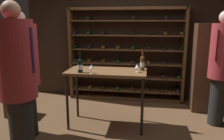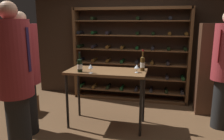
% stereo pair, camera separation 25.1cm
% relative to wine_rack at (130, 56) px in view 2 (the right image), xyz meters
% --- Properties ---
extents(ground_plane, '(9.75, 9.75, 0.00)m').
position_rel_wine_rack_xyz_m(ground_plane, '(-0.01, -1.66, -1.03)').
color(ground_plane, brown).
extents(back_wall, '(4.78, 0.10, 2.92)m').
position_rel_wine_rack_xyz_m(back_wall, '(-0.01, 0.21, 0.42)').
color(back_wall, '#332319').
rests_on(back_wall, ground).
extents(wine_rack, '(2.63, 0.32, 2.12)m').
position_rel_wine_rack_xyz_m(wine_rack, '(0.00, 0.00, 0.00)').
color(wine_rack, brown).
rests_on(wine_rack, ground).
extents(tasting_table, '(1.34, 0.64, 1.00)m').
position_rel_wine_rack_xyz_m(tasting_table, '(-0.19, -1.42, -0.15)').
color(tasting_table, brown).
rests_on(tasting_table, ground).
extents(person_host_in_suit, '(0.47, 0.46, 2.04)m').
position_rel_wine_rack_xyz_m(person_host_in_suit, '(-1.08, -2.62, 0.10)').
color(person_host_in_suit, black).
rests_on(person_host_in_suit, ground).
extents(person_guest_plum_blouse, '(0.48, 0.48, 1.96)m').
position_rel_wine_rack_xyz_m(person_guest_plum_blouse, '(-1.38, -1.97, 0.05)').
color(person_guest_plum_blouse, black).
rests_on(person_guest_plum_blouse, ground).
extents(wine_crate, '(0.50, 0.36, 0.34)m').
position_rel_wine_rack_xyz_m(wine_crate, '(-1.94, -1.28, -0.86)').
color(wine_crate, brown).
rests_on(wine_crate, ground).
extents(display_cabinet, '(0.44, 0.36, 1.78)m').
position_rel_wine_rack_xyz_m(display_cabinet, '(1.63, -0.44, -0.15)').
color(display_cabinet, '#4C2D1E').
rests_on(display_cabinet, ground).
extents(wine_bottle_green_slim, '(0.08, 0.08, 0.35)m').
position_rel_wine_rack_xyz_m(wine_bottle_green_slim, '(0.41, -1.31, 0.09)').
color(wine_bottle_green_slim, '#4C3314').
rests_on(wine_bottle_green_slim, tasting_table).
extents(wine_bottle_gold_foil, '(0.08, 0.08, 0.33)m').
position_rel_wine_rack_xyz_m(wine_bottle_gold_foil, '(-0.58, -1.63, 0.08)').
color(wine_bottle_gold_foil, black).
rests_on(wine_bottle_gold_foil, tasting_table).
extents(wine_glass_stemmed_left, '(0.08, 0.08, 0.13)m').
position_rel_wine_rack_xyz_m(wine_glass_stemmed_left, '(0.33, -1.47, 0.06)').
color(wine_glass_stemmed_left, silver).
rests_on(wine_glass_stemmed_left, tasting_table).
extents(wine_glass_stemmed_center, '(0.08, 0.08, 0.15)m').
position_rel_wine_rack_xyz_m(wine_glass_stemmed_center, '(-0.38, -1.68, 0.07)').
color(wine_glass_stemmed_center, silver).
rests_on(wine_glass_stemmed_center, tasting_table).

